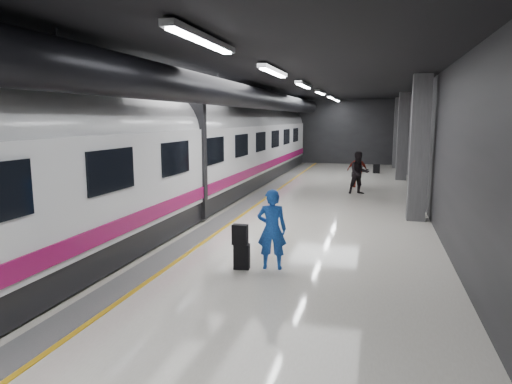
% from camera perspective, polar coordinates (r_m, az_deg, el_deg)
% --- Properties ---
extents(ground, '(40.00, 40.00, 0.00)m').
position_cam_1_polar(ground, '(13.74, 0.58, -4.17)').
color(ground, white).
rests_on(ground, ground).
extents(platform_hall, '(10.02, 40.02, 4.51)m').
position_cam_1_polar(platform_hall, '(14.38, 0.44, 10.63)').
color(platform_hall, black).
rests_on(platform_hall, ground).
extents(train, '(3.05, 38.00, 4.05)m').
position_cam_1_polar(train, '(14.56, -11.92, 4.63)').
color(train, black).
rests_on(train, ground).
extents(traveler_main, '(0.68, 0.50, 1.72)m').
position_cam_1_polar(traveler_main, '(9.66, 2.00, -4.68)').
color(traveler_main, blue).
rests_on(traveler_main, ground).
extents(suitcase_main, '(0.35, 0.24, 0.54)m').
position_cam_1_polar(suitcase_main, '(9.79, -1.79, -8.06)').
color(suitcase_main, black).
rests_on(suitcase_main, ground).
extents(shoulder_bag, '(0.33, 0.18, 0.43)m').
position_cam_1_polar(shoulder_bag, '(9.63, -2.01, -5.34)').
color(shoulder_bag, black).
rests_on(shoulder_bag, suitcase_main).
extents(traveler_far_a, '(1.07, 0.97, 1.81)m').
position_cam_1_polar(traveler_far_a, '(19.73, 12.75, 2.34)').
color(traveler_far_a, black).
rests_on(traveler_far_a, ground).
extents(traveler_far_b, '(0.99, 0.56, 1.59)m').
position_cam_1_polar(traveler_far_b, '(21.79, 12.55, 2.68)').
color(traveler_far_b, maroon).
rests_on(traveler_far_b, ground).
extents(suitcase_far, '(0.40, 0.30, 0.54)m').
position_cam_1_polar(suitcase_far, '(27.70, 14.82, 2.84)').
color(suitcase_far, black).
rests_on(suitcase_far, ground).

